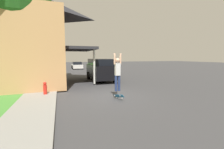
% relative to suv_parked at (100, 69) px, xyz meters
% --- Properties ---
extents(ground_plane, '(120.00, 120.00, 0.00)m').
position_rel_suv_parked_xyz_m(ground_plane, '(-1.13, -5.60, -1.08)').
color(ground_plane, '#3D3D3F').
extents(sidewalk, '(1.80, 80.00, 0.10)m').
position_rel_suv_parked_xyz_m(sidewalk, '(-4.73, 0.40, -1.03)').
color(sidewalk, gray).
rests_on(sidewalk, ground_plane).
extents(suv_parked, '(2.01, 4.59, 2.03)m').
position_rel_suv_parked_xyz_m(suv_parked, '(0.00, 0.00, 0.00)').
color(suv_parked, black).
rests_on(suv_parked, ground_plane).
extents(car_down_street, '(1.88, 4.35, 1.32)m').
position_rel_suv_parked_xyz_m(car_down_street, '(-0.52, 15.38, -0.45)').
color(car_down_street, silver).
rests_on(car_down_street, ground_plane).
extents(skateboarder, '(0.41, 0.23, 1.94)m').
position_rel_suv_parked_xyz_m(skateboarder, '(-0.81, -6.46, 0.37)').
color(skateboarder, navy).
rests_on(skateboarder, ground_plane).
extents(skateboard, '(0.33, 0.77, 0.34)m').
position_rel_suv_parked_xyz_m(skateboard, '(-0.77, -6.56, -0.88)').
color(skateboard, '#236B99').
rests_on(skateboard, ground_plane).
extents(fire_hydrant, '(0.20, 0.20, 0.71)m').
position_rel_suv_parked_xyz_m(fire_hydrant, '(-4.43, -4.44, -0.64)').
color(fire_hydrant, red).
rests_on(fire_hydrant, sidewalk).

